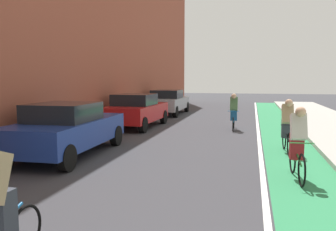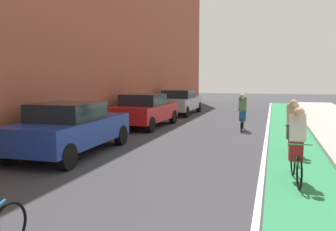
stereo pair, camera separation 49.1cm
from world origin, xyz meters
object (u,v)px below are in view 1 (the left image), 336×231
at_px(parked_sedan_blue, 67,129).
at_px(parked_sedan_silver, 168,102).
at_px(cyclist_mid, 298,143).
at_px(cyclist_far, 234,111).
at_px(parked_sedan_red, 136,110).
at_px(cyclist_trailing, 287,126).

height_order(parked_sedan_blue, parked_sedan_silver, same).
relative_size(parked_sedan_silver, cyclist_mid, 2.71).
distance_m(parked_sedan_silver, cyclist_mid, 14.49).
bearing_deg(cyclist_far, parked_sedan_red, -176.52).
bearing_deg(parked_sedan_blue, cyclist_trailing, 17.27).
xyz_separation_m(parked_sedan_blue, parked_sedan_silver, (-0.00, 12.15, 0.00)).
height_order(cyclist_trailing, cyclist_far, cyclist_trailing).
xyz_separation_m(parked_sedan_red, parked_sedan_silver, (0.00, 6.10, 0.00)).
bearing_deg(parked_sedan_red, cyclist_mid, -48.74).
bearing_deg(cyclist_mid, cyclist_trailing, 89.08).
bearing_deg(parked_sedan_silver, cyclist_far, -52.99).
xyz_separation_m(parked_sedan_red, cyclist_trailing, (6.20, -4.13, 0.03)).
relative_size(parked_sedan_blue, parked_sedan_red, 1.06).
relative_size(parked_sedan_red, parked_sedan_silver, 0.90).
bearing_deg(cyclist_mid, cyclist_far, 103.56).
xyz_separation_m(cyclist_mid, cyclist_trailing, (0.05, 2.89, -0.00)).
xyz_separation_m(parked_sedan_blue, cyclist_far, (4.39, 6.32, 0.02)).
bearing_deg(parked_sedan_red, cyclist_far, 3.48).
bearing_deg(cyclist_trailing, cyclist_mid, -90.92).
bearing_deg(parked_sedan_silver, cyclist_trailing, -58.78).
distance_m(parked_sedan_blue, parked_sedan_silver, 12.15).
relative_size(parked_sedan_blue, parked_sedan_silver, 0.95).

